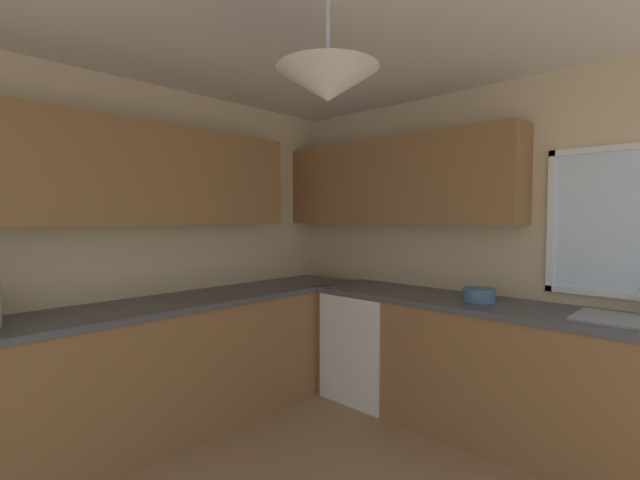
{
  "coord_description": "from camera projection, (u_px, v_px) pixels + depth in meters",
  "views": [
    {
      "loc": [
        1.28,
        -1.39,
        1.5
      ],
      "look_at": [
        -0.8,
        0.8,
        1.35
      ],
      "focal_mm": 24.6,
      "sensor_mm": 36.0,
      "label": 1
    }
  ],
  "objects": [
    {
      "name": "room_shell",
      "position": [
        300.0,
        172.0,
        2.83
      ],
      "size": [
        3.89,
        3.86,
        2.55
      ],
      "color": "beige",
      "rests_on": "ground_plane"
    },
    {
      "name": "counter_run_left",
      "position": [
        160.0,
        368.0,
        3.03
      ],
      "size": [
        0.65,
        3.47,
        0.92
      ],
      "color": "olive",
      "rests_on": "ground_plane"
    },
    {
      "name": "counter_run_back",
      "position": [
        508.0,
        373.0,
        2.93
      ],
      "size": [
        2.98,
        0.65,
        0.92
      ],
      "color": "olive",
      "rests_on": "ground_plane"
    },
    {
      "name": "dishwasher",
      "position": [
        370.0,
        344.0,
        3.68
      ],
      "size": [
        0.6,
        0.6,
        0.87
      ],
      "primitive_type": "cube",
      "color": "white",
      "rests_on": "ground_plane"
    },
    {
      "name": "sink_assembly",
      "position": [
        638.0,
        321.0,
        2.43
      ],
      "size": [
        0.61,
        0.4,
        0.19
      ],
      "color": "#9EA0A5",
      "rests_on": "counter_run_back"
    },
    {
      "name": "bowl",
      "position": [
        478.0,
        295.0,
        3.05
      ],
      "size": [
        0.22,
        0.22,
        0.09
      ],
      "primitive_type": "cylinder",
      "color": "#4C7099",
      "rests_on": "counter_run_back"
    }
  ]
}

